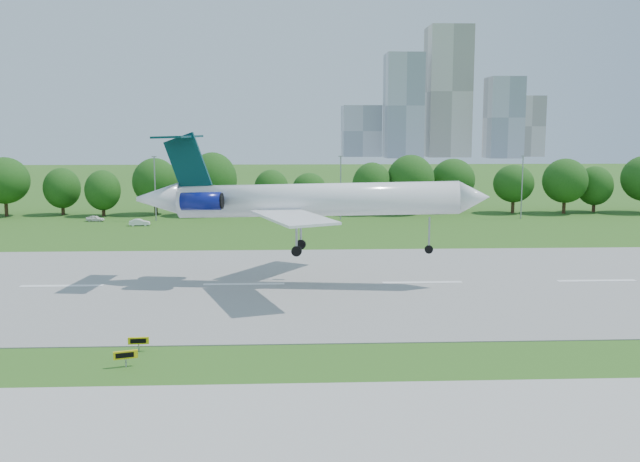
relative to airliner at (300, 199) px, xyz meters
The scene contains 10 objects.
ground 27.71m from the airliner, 103.87° to the right, with size 600.00×600.00×0.00m, color #2E5716.
runway 11.40m from the airliner, behind, with size 400.00×45.00×0.08m, color gray.
tree_line 67.14m from the airliner, 95.33° to the left, with size 288.40×8.40×10.40m.
light_poles 57.52m from the airliner, 98.75° to the left, with size 175.90×0.25×12.19m.
skyline 377.83m from the airliner, 75.58° to the left, with size 127.00×52.00×80.00m.
airliner is the anchor object (origin of this frame).
taxi_sign_left 31.78m from the airliner, 115.47° to the right, with size 1.71×0.71×1.22m.
taxi_sign_centre 28.57m from the airliner, 118.51° to the right, with size 1.61×0.30×1.13m.
service_vehicle_a 57.79m from the airliner, 119.28° to the left, with size 1.28×3.67×1.21m, color white.
service_vehicle_b 68.22m from the airliner, 123.65° to the left, with size 1.34×3.34×1.14m, color white.
Camera 1 is at (4.94, -52.86, 17.15)m, focal length 40.00 mm.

